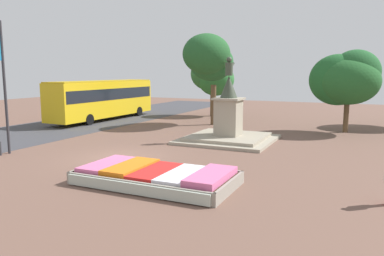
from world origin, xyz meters
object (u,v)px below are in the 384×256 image
banner_pole (4,84)px  kerb_bollard_mid_a (0,148)px  city_bus (104,97)px  flower_planter (156,177)px  statue_monument (228,125)px

banner_pole → kerb_bollard_mid_a: size_ratio=8.84×
city_bus → kerb_bollard_mid_a: (4.37, -14.05, -1.60)m
flower_planter → banner_pole: bearing=171.6°
flower_planter → kerb_bollard_mid_a: (-9.77, 0.95, 0.12)m
banner_pole → kerb_bollard_mid_a: 3.26m
flower_planter → city_bus: bearing=133.3°
banner_pole → statue_monument: bearing=42.1°
city_bus → kerb_bollard_mid_a: city_bus is taller
banner_pole → city_bus: banner_pole is taller
banner_pole → city_bus: bearing=107.9°
city_bus → kerb_bollard_mid_a: bearing=-72.7°
statue_monument → kerb_bollard_mid_a: (-9.24, -8.82, -0.56)m
flower_planter → kerb_bollard_mid_a: 9.81m
flower_planter → statue_monument: (-0.53, 9.77, 0.68)m
banner_pole → flower_planter: bearing=-8.4°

